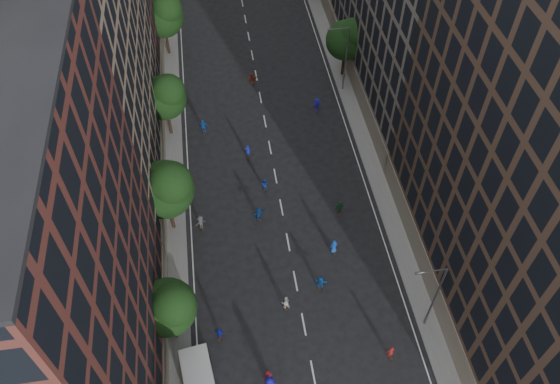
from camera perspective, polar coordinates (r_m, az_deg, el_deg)
The scene contains 27 objects.
ground at distance 66.07m, azimuth -1.53°, elevation 7.11°, with size 240.00×240.00×0.00m, color black.
sidewalk_left at distance 71.81m, azimuth -12.02°, elevation 10.06°, with size 4.00×105.00×0.15m, color slate.
sidewalk_right at distance 73.58m, azimuth 7.20°, elevation 11.93°, with size 4.00×105.00×0.15m, color slate.
bldg_left_a at distance 37.95m, azimuth -25.81°, elevation -9.20°, with size 14.00×22.00×30.00m, color #5A2822.
bldg_left_b at distance 53.24m, azimuth -22.61°, elevation 14.48°, with size 14.00×26.00×34.00m, color #947B60.
tree_left_1 at distance 45.33m, azimuth -11.48°, elevation -11.64°, with size 4.80×4.80×8.21m.
tree_left_2 at distance 51.67m, azimuth -11.79°, elevation 0.44°, with size 5.60×5.60×9.45m.
tree_left_3 at distance 62.20m, azimuth -11.89°, elevation 9.82°, with size 5.00×5.00×8.58m.
tree_left_4 at distance 75.14m, azimuth -12.05°, elevation 17.70°, with size 5.40×5.40×9.08m.
tree_right_a at distance 70.49m, azimuth 7.08°, elevation 15.65°, with size 5.00×5.00×8.39m.
streetlamp_near at distance 47.14m, azimuth 15.76°, elevation -10.29°, with size 2.64×0.22×9.06m.
streetlamp_far at distance 68.25m, azimuth 6.74°, elevation 13.95°, with size 2.64×0.22×9.06m.
cargo_van at distance 46.69m, azimuth -8.39°, elevation -19.08°, with size 3.16×5.55×2.81m.
skater_4 at distance 49.02m, azimuth -6.33°, elevation -14.46°, with size 0.88×0.37×1.51m, color #141DA3.
skater_5 at distance 51.25m, azimuth 4.25°, elevation -9.40°, with size 1.47×0.47×1.58m, color #1551AB.
skater_6 at distance 47.13m, azimuth -1.22°, elevation -18.75°, with size 0.80×0.52×1.64m, color maroon.
skater_7 at distance 48.90m, azimuth 11.50°, elevation -16.05°, with size 0.57×0.38×1.57m, color maroon.
skater_8 at distance 50.03m, azimuth 0.59°, elevation -11.48°, with size 0.80×0.62×1.65m, color #B6B7B3.
skater_9 at distance 55.46m, azimuth -8.30°, elevation -3.20°, with size 1.13×0.65×1.76m, color #3F4044.
skater_10 at distance 56.45m, azimuth 6.24°, elevation -1.64°, with size 1.00×0.41×1.70m, color #1B5D35.
skater_11 at distance 55.67m, azimuth -2.24°, elevation -2.31°, with size 1.54×0.49×1.66m, color navy.
skater_12 at distance 53.47m, azimuth 5.64°, elevation -5.71°, with size 0.82×0.54×1.69m, color #1647B3.
skater_13 at distance 61.71m, azimuth -3.41°, elevation 4.29°, with size 0.60×0.39×1.64m, color #1626B5.
skater_14 at distance 58.29m, azimuth -1.64°, elevation 0.79°, with size 0.74×0.58×1.53m, color #1333A1.
skater_15 at distance 67.33m, azimuth 3.87°, elevation 9.02°, with size 1.19×0.68×1.84m, color #1916B7.
skater_16 at distance 64.90m, azimuth -7.98°, elevation 6.77°, with size 1.14×0.47×1.94m, color #1655B4.
skater_17 at distance 71.58m, azimuth -2.93°, elevation 11.76°, with size 1.41×0.45×1.52m, color #AA321C.
Camera 1 is at (-5.38, -8.42, 44.62)m, focal length 35.00 mm.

